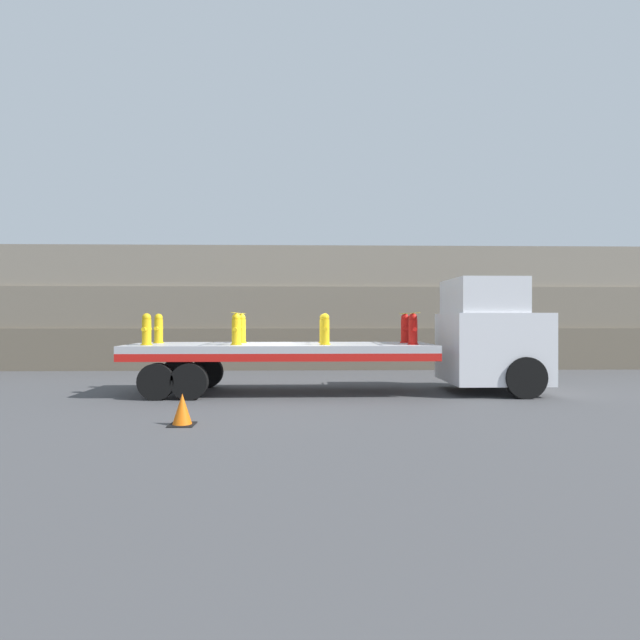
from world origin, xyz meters
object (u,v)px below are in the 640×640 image
at_px(fire_hydrant_yellow_far_2, 324,329).
at_px(fire_hydrant_yellow_far_0, 159,329).
at_px(fire_hydrant_red_near_3, 413,329).
at_px(fire_hydrant_red_far_3, 405,329).
at_px(fire_hydrant_yellow_near_1, 236,330).
at_px(fire_hydrant_yellow_far_1, 241,329).
at_px(truck_cab, 493,336).
at_px(fire_hydrant_yellow_near_2, 325,329).
at_px(fire_hydrant_yellow_near_0, 147,330).
at_px(flatbed_trailer, 262,354).
at_px(traffic_cone, 182,410).

bearing_deg(fire_hydrant_yellow_far_2, fire_hydrant_yellow_far_0, 180.00).
bearing_deg(fire_hydrant_red_near_3, fire_hydrant_yellow_far_0, 171.44).
bearing_deg(fire_hydrant_yellow_far_2, fire_hydrant_red_far_3, 0.00).
xyz_separation_m(fire_hydrant_yellow_near_1, fire_hydrant_yellow_far_1, (0.00, 1.07, 0.00)).
distance_m(fire_hydrant_yellow_far_0, fire_hydrant_red_near_3, 7.17).
height_order(truck_cab, fire_hydrant_red_near_3, truck_cab).
height_order(fire_hydrant_yellow_near_2, fire_hydrant_red_near_3, same).
relative_size(truck_cab, fire_hydrant_red_near_3, 3.76).
bearing_deg(fire_hydrant_yellow_far_0, fire_hydrant_yellow_near_1, -24.30).
bearing_deg(fire_hydrant_yellow_near_2, fire_hydrant_yellow_near_0, 180.00).
bearing_deg(fire_hydrant_red_near_3, truck_cab, 12.66).
bearing_deg(fire_hydrant_yellow_far_1, fire_hydrant_red_near_3, -12.72).
distance_m(flatbed_trailer, fire_hydrant_red_far_3, 4.18).
xyz_separation_m(flatbed_trailer, fire_hydrant_yellow_far_1, (-0.64, 0.53, 0.68)).
xyz_separation_m(flatbed_trailer, fire_hydrant_yellow_far_0, (-3.00, 0.53, 0.68)).
xyz_separation_m(fire_hydrant_yellow_near_0, fire_hydrant_yellow_far_2, (4.73, 1.07, 0.00)).
height_order(truck_cab, fire_hydrant_red_far_3, truck_cab).
bearing_deg(fire_hydrant_yellow_near_2, fire_hydrant_yellow_far_2, 90.00).
height_order(fire_hydrant_yellow_near_1, fire_hydrant_yellow_far_2, same).
xyz_separation_m(truck_cab, flatbed_trailer, (-6.46, 0.00, -0.48)).
bearing_deg(truck_cab, fire_hydrant_red_near_3, -167.34).
bearing_deg(fire_hydrant_red_far_3, fire_hydrant_red_near_3, -90.00).
distance_m(flatbed_trailer, fire_hydrant_yellow_near_0, 3.12).
height_order(fire_hydrant_yellow_near_1, fire_hydrant_red_near_3, same).
bearing_deg(fire_hydrant_yellow_near_2, fire_hydrant_yellow_near_1, 180.00).
height_order(fire_hydrant_yellow_far_0, fire_hydrant_yellow_far_1, same).
distance_m(truck_cab, fire_hydrant_red_near_3, 2.44).
bearing_deg(traffic_cone, fire_hydrant_yellow_near_0, 116.84).
bearing_deg(flatbed_trailer, fire_hydrant_yellow_far_2, 17.20).
xyz_separation_m(truck_cab, fire_hydrant_yellow_far_0, (-9.47, 0.53, 0.20)).
relative_size(fire_hydrant_yellow_near_2, traffic_cone, 1.38).
relative_size(fire_hydrant_yellow_far_1, fire_hydrant_red_far_3, 1.00).
bearing_deg(fire_hydrant_yellow_far_0, fire_hydrant_red_far_3, 0.00).
bearing_deg(fire_hydrant_yellow_near_1, fire_hydrant_yellow_far_0, 155.70).
distance_m(truck_cab, fire_hydrant_yellow_far_1, 7.13).
bearing_deg(fire_hydrant_yellow_near_1, fire_hydrant_yellow_near_2, 0.00).
height_order(truck_cab, flatbed_trailer, truck_cab).
xyz_separation_m(fire_hydrant_yellow_far_0, fire_hydrant_yellow_near_2, (4.73, -1.07, 0.00)).
distance_m(fire_hydrant_yellow_near_1, fire_hydrant_yellow_far_2, 2.59).
bearing_deg(traffic_cone, fire_hydrant_yellow_far_0, 111.36).
bearing_deg(fire_hydrant_red_far_3, fire_hydrant_yellow_near_2, -155.70).
height_order(fire_hydrant_yellow_far_0, fire_hydrant_yellow_near_1, same).
relative_size(truck_cab, fire_hydrant_red_far_3, 3.76).
relative_size(fire_hydrant_yellow_far_0, traffic_cone, 1.38).
xyz_separation_m(fire_hydrant_yellow_near_1, fire_hydrant_yellow_near_2, (2.36, 0.00, 0.00)).
relative_size(flatbed_trailer, fire_hydrant_yellow_far_1, 9.84).
bearing_deg(fire_hydrant_yellow_near_0, fire_hydrant_yellow_near_2, 0.00).
bearing_deg(fire_hydrant_yellow_far_1, fire_hydrant_yellow_far_2, 0.00).
xyz_separation_m(truck_cab, traffic_cone, (-7.63, -4.16, -1.27)).
relative_size(fire_hydrant_yellow_far_0, fire_hydrant_yellow_near_1, 1.00).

